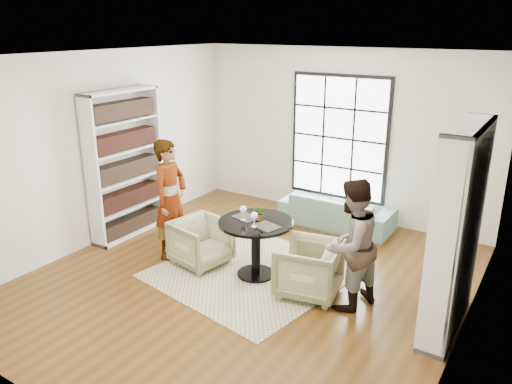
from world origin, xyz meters
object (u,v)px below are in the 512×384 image
Objects in this scene: person_left at (170,199)px; person_right at (351,245)px; wine_glass_left at (243,210)px; armchair_left at (201,242)px; sofa at (336,211)px; pedestal_table at (256,237)px; flower_centerpiece at (260,213)px; armchair_right at (309,269)px; wine_glass_right at (254,216)px.

person_right is at bearing -94.68° from person_left.
armchair_left is at bearing -175.11° from wine_glass_left.
sofa is at bearing -13.27° from armchair_left.
pedestal_table is 1.46m from person_left.
flower_centerpiece is (0.90, 0.19, 0.58)m from armchair_left.
person_right is at bearing 79.45° from armchair_right.
pedestal_table is at bearing -73.61° from person_right.
wine_glass_right is (1.51, -0.06, 0.07)m from person_left.
sofa is at bearing 84.76° from pedestal_table.
wine_glass_right is (-0.12, -2.46, 0.69)m from sofa.
wine_glass_right is at bearing -76.70° from flower_centerpiece.
flower_centerpiece is at bearing -76.51° from person_right.
pedestal_table reaches higher than sofa.
armchair_left is at bearing 176.47° from wine_glass_right.
person_left is 1.26m from wine_glass_left.
wine_glass_right is (0.25, -0.12, -0.00)m from wine_glass_left.
pedestal_table is 4.90× the size of wine_glass_left.
wine_glass_left is at bearing 80.69° from sofa.
pedestal_table is at bearing -91.24° from person_left.
wine_glass_right is at bearing -98.30° from person_left.
person_right reaches higher than wine_glass_left.
armchair_right is (1.71, 0.07, 0.02)m from armchair_left.
armchair_left is 3.57× the size of wine_glass_right.
pedestal_table is 0.43m from wine_glass_right.
armchair_right is at bearing 104.90° from sofa.
armchair_right is 3.76× the size of wine_glass_right.
armchair_left is at bearing -98.29° from armchair_right.
sofa is 2.56m from wine_glass_right.
armchair_left is at bearing -172.19° from pedestal_table.
person_right reaches higher than sofa.
wine_glass_left is (-1.01, -0.01, 0.61)m from armchair_right.
sofa is 2.42m from armchair_right.
pedestal_table is 4.90× the size of wine_glass_right.
person_right reaches higher than armchair_right.
person_left reaches higher than pedestal_table.
flower_centerpiece is at bearing 68.06° from pedestal_table.
armchair_left is at bearing 65.59° from sofa.
wine_glass_right is (0.09, -0.18, 0.38)m from pedestal_table.
person_right is (1.18, -2.34, 0.55)m from sofa.
wine_glass_right is (0.96, -0.06, 0.63)m from armchair_left.
person_left is 8.58× the size of wine_glass_right.
pedestal_table is 4.95× the size of flower_centerpiece.
wine_glass_left is at bearing -74.19° from armchair_left.
wine_glass_left is at bearing -100.15° from armchair_right.
pedestal_table is 0.91m from armchair_left.
flower_centerpiece is (-0.06, 0.25, -0.05)m from wine_glass_right.
armchair_right is 1.00m from flower_centerpiece.
person_left is (-1.63, -2.40, 0.62)m from sofa.
armchair_left is 3.60× the size of flower_centerpiece.
wine_glass_right is at bearing -82.61° from armchair_left.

